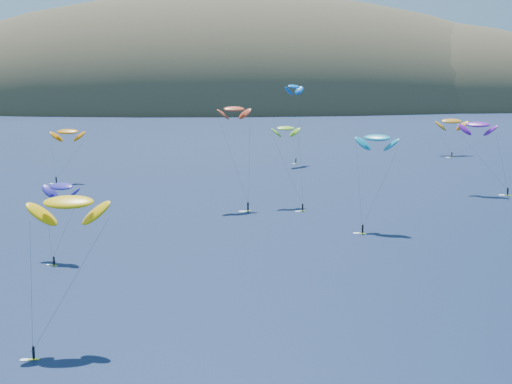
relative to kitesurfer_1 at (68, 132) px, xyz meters
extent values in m
ellipsoid|color=#3D3526|center=(74.21, 405.70, -26.72)|extent=(600.00, 300.00, 210.00)
ellipsoid|color=#3D3526|center=(-85.79, 435.70, -21.32)|extent=(340.00, 240.00, 120.00)
ellipsoid|color=#3D3526|center=(234.21, 385.70, -23.48)|extent=(320.00, 220.00, 156.00)
cube|color=#B0D717|center=(-2.89, -5.06, -14.08)|extent=(1.52, 0.44, 0.08)
cylinder|color=black|center=(-2.89, -5.06, -13.12)|extent=(0.36, 0.36, 1.63)
sphere|color=#8C6047|center=(-2.89, -5.06, -12.18)|extent=(0.27, 0.27, 0.27)
ellipsoid|color=orange|center=(0.01, 0.01, 0.03)|extent=(9.25, 4.32, 5.16)
cube|color=#B0D717|center=(16.26, -128.63, -14.08)|extent=(1.26, 0.39, 0.07)
cylinder|color=black|center=(16.26, -128.63, -13.30)|extent=(0.29, 0.29, 1.34)
sphere|color=#8C6047|center=(16.26, -128.63, -12.52)|extent=(0.22, 0.22, 0.22)
ellipsoid|color=yellow|center=(19.70, -121.71, 2.45)|extent=(9.18, 4.46, 5.06)
cube|color=#B0D717|center=(59.50, -49.43, -14.08)|extent=(1.44, 0.63, 0.08)
cylinder|color=black|center=(59.50, -49.43, -13.21)|extent=(0.33, 0.33, 1.48)
sphere|color=#8C6047|center=(59.50, -49.43, -12.35)|extent=(0.25, 0.25, 0.25)
ellipsoid|color=#7ECD29|center=(57.00, -38.69, 3.80)|extent=(7.13, 4.22, 3.74)
cube|color=#B0D717|center=(70.14, 30.38, -14.08)|extent=(1.28, 1.33, 0.08)
cylinder|color=black|center=(70.14, 30.38, -13.18)|extent=(0.34, 0.34, 1.53)
sphere|color=#8C6047|center=(70.14, 30.38, -12.29)|extent=(0.26, 0.26, 0.26)
ellipsoid|color=#005ABE|center=(69.71, 33.29, 11.58)|extent=(9.34, 9.59, 5.10)
cube|color=#B0D717|center=(67.62, -72.59, -14.08)|extent=(1.49, 1.08, 0.08)
cylinder|color=black|center=(67.62, -72.59, -13.16)|extent=(0.34, 0.34, 1.57)
sphere|color=#8C6047|center=(67.62, -72.59, -12.25)|extent=(0.26, 0.26, 0.26)
ellipsoid|color=#0A8BA8|center=(71.86, -65.69, 4.06)|extent=(9.31, 7.51, 4.72)
cube|color=#B0D717|center=(114.53, -34.87, -14.07)|extent=(1.67, 1.23, 0.09)
cylinder|color=black|center=(114.53, -34.87, -13.04)|extent=(0.39, 0.39, 1.76)
sphere|color=#8C6047|center=(114.53, -34.87, -12.02)|extent=(0.30, 0.30, 0.30)
ellipsoid|color=#661197|center=(108.52, -28.20, 3.46)|extent=(10.26, 8.39, 5.21)
cube|color=#B0D717|center=(47.18, -48.20, -14.07)|extent=(1.70, 0.95, 0.09)
cylinder|color=black|center=(47.18, -48.20, -13.05)|extent=(0.38, 0.38, 1.74)
sphere|color=#8C6047|center=(47.18, -48.20, -12.04)|extent=(0.29, 0.29, 0.29)
ellipsoid|color=#C04222|center=(44.68, -40.26, 8.50)|extent=(8.60, 5.89, 4.39)
cube|color=#B0D717|center=(11.58, -89.82, -14.08)|extent=(1.25, 0.96, 0.07)
cylinder|color=black|center=(11.58, -89.82, -13.30)|extent=(0.29, 0.29, 1.33)
sphere|color=#8C6047|center=(11.58, -89.82, -12.53)|extent=(0.22, 0.22, 0.22)
ellipsoid|color=#2D259C|center=(12.21, -83.55, -1.93)|extent=(8.07, 6.77, 4.11)
cube|color=#B0D717|center=(128.55, 41.00, -14.07)|extent=(1.66, 0.58, 0.09)
cylinder|color=black|center=(128.55, 41.00, -13.05)|extent=(0.38, 0.38, 1.75)
sphere|color=#8C6047|center=(128.55, 41.00, -12.04)|extent=(0.29, 0.29, 0.29)
ellipsoid|color=orange|center=(131.47, 50.39, -1.73)|extent=(11.97, 6.17, 6.49)
camera|label=1|loc=(33.75, -205.75, 18.17)|focal=50.00mm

